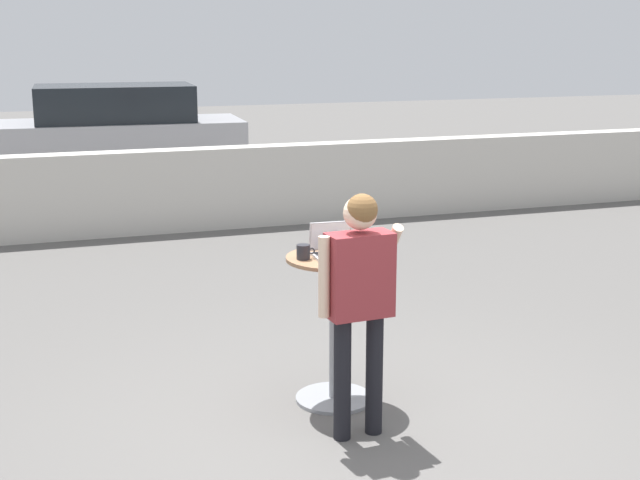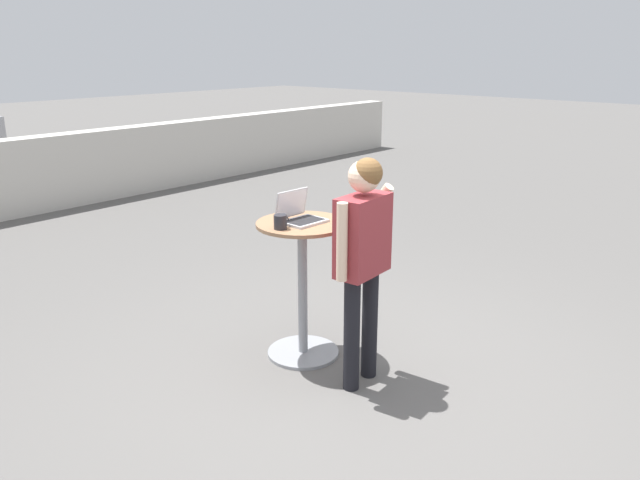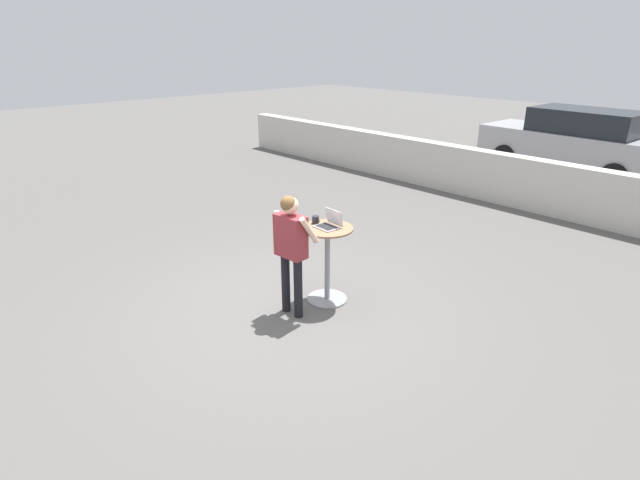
# 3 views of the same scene
# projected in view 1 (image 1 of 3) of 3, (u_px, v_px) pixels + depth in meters

# --- Properties ---
(ground_plane) EXTENTS (50.00, 50.00, 0.00)m
(ground_plane) POSITION_uv_depth(u_px,v_px,m) (347.00, 435.00, 5.72)
(ground_plane) COLOR #5B5956
(pavement_kerb) EXTENTS (17.80, 0.35, 1.05)m
(pavement_kerb) POSITION_uv_depth(u_px,v_px,m) (176.00, 190.00, 11.42)
(pavement_kerb) COLOR beige
(pavement_kerb) RESTS_ON ground_plane
(cafe_table) EXTENTS (0.66, 0.66, 1.04)m
(cafe_table) POSITION_uv_depth(u_px,v_px,m) (334.00, 318.00, 6.12)
(cafe_table) COLOR gray
(cafe_table) RESTS_ON ground_plane
(laptop) EXTENTS (0.31, 0.28, 0.22)m
(laptop) POSITION_uv_depth(u_px,v_px,m) (334.00, 249.00, 6.03)
(laptop) COLOR #B7BABF
(laptop) RESTS_ON cafe_table
(coffee_mug) EXTENTS (0.13, 0.09, 0.10)m
(coffee_mug) POSITION_uv_depth(u_px,v_px,m) (303.00, 252.00, 5.94)
(coffee_mug) COLOR #232328
(coffee_mug) RESTS_ON cafe_table
(standing_person) EXTENTS (0.55, 0.37, 1.58)m
(standing_person) POSITION_uv_depth(u_px,v_px,m) (359.00, 287.00, 5.48)
(standing_person) COLOR black
(standing_person) RESTS_ON ground_plane
(parked_car_near_street) EXTENTS (4.66, 1.98, 1.65)m
(parked_car_near_street) POSITION_uv_depth(u_px,v_px,m) (106.00, 135.00, 14.68)
(parked_car_near_street) COLOR #9E9EA3
(parked_car_near_street) RESTS_ON ground_plane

